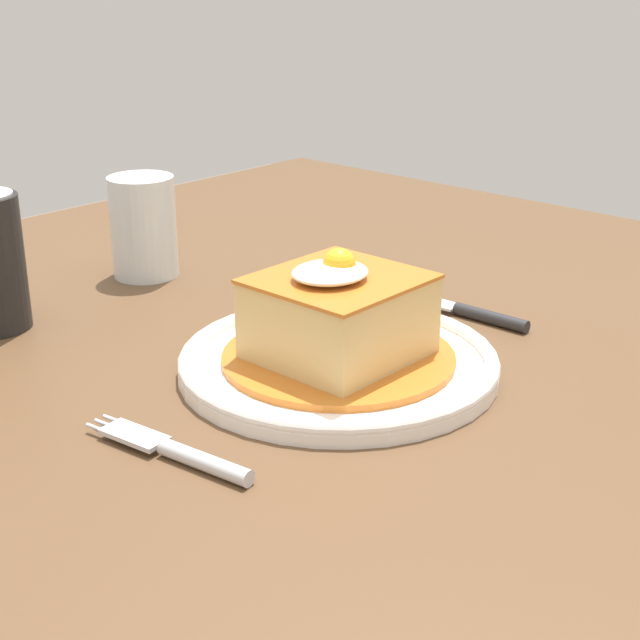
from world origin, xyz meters
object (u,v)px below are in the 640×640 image
main_plate (338,362)px  drinking_glass (144,234)px  knife (469,312)px  fork (181,453)px

main_plate → drinking_glass: drinking_glass is taller
drinking_glass → knife: bearing=-69.2°
main_plate → fork: bearing=-174.6°
fork → knife: 0.35m
fork → drinking_glass: size_ratio=1.35×
main_plate → knife: size_ratio=1.56×
main_plate → drinking_glass: 0.32m
fork → drinking_glass: bearing=55.1°
knife → drinking_glass: drinking_glass is taller
fork → main_plate: bearing=5.4°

